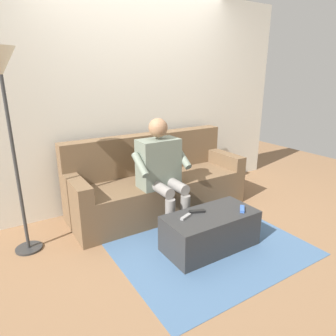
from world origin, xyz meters
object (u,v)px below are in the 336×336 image
(person_solo_seated, at_px, (161,168))
(remote_gray, at_px, (186,217))
(remote_black, at_px, (197,211))
(coffee_table, at_px, (210,231))
(floor_lamp, at_px, (2,83))
(couch, at_px, (156,184))
(remote_blue, at_px, (242,209))

(person_solo_seated, relative_size, remote_gray, 8.90)
(person_solo_seated, relative_size, remote_black, 7.76)
(coffee_table, relative_size, remote_black, 5.93)
(floor_lamp, bearing_deg, coffee_table, 149.11)
(person_solo_seated, bearing_deg, couch, -111.78)
(couch, xyz_separation_m, remote_black, (0.09, 0.91, 0.05))
(couch, distance_m, remote_gray, 0.98)
(coffee_table, height_order, remote_blue, remote_blue)
(remote_gray, bearing_deg, remote_blue, -36.95)
(couch, bearing_deg, remote_gray, 75.59)
(couch, distance_m, floor_lamp, 1.90)
(remote_blue, bearing_deg, couch, -119.82)
(remote_black, bearing_deg, remote_gray, 34.53)
(person_solo_seated, xyz_separation_m, remote_black, (-0.05, 0.55, -0.29))
(couch, height_order, person_solo_seated, person_solo_seated)
(remote_black, distance_m, remote_gray, 0.16)
(coffee_table, distance_m, remote_blue, 0.37)
(couch, xyz_separation_m, coffee_table, (0.00, 1.01, -0.14))
(floor_lamp, bearing_deg, remote_black, 150.30)
(floor_lamp, bearing_deg, couch, -175.05)
(person_solo_seated, bearing_deg, floor_lamp, -9.97)
(person_solo_seated, distance_m, remote_black, 0.63)
(couch, relative_size, remote_black, 13.97)
(person_solo_seated, bearing_deg, coffee_table, 102.57)
(person_solo_seated, relative_size, floor_lamp, 0.64)
(remote_black, xyz_separation_m, floor_lamp, (1.38, -0.79, 1.15))
(coffee_table, relative_size, person_solo_seated, 0.76)
(coffee_table, bearing_deg, floor_lamp, -30.89)
(couch, height_order, remote_black, couch)
(couch, relative_size, remote_blue, 15.88)
(remote_blue, distance_m, floor_lamp, 2.33)
(remote_black, xyz_separation_m, remote_gray, (0.15, 0.03, 0.00))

